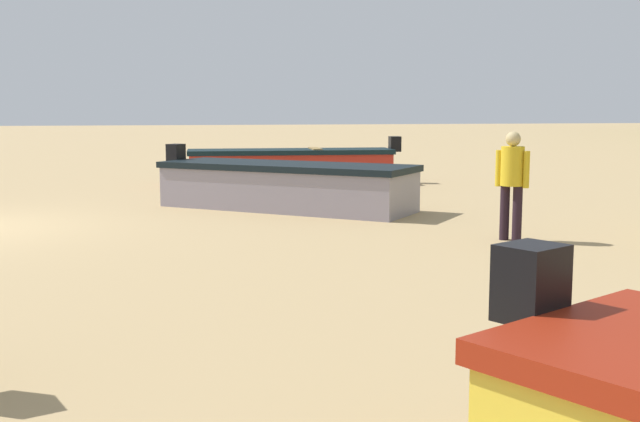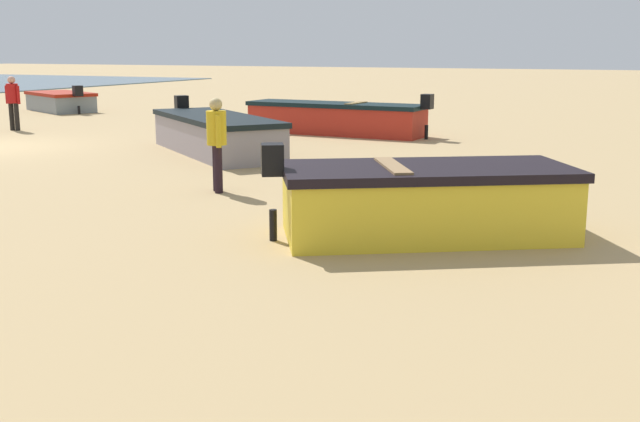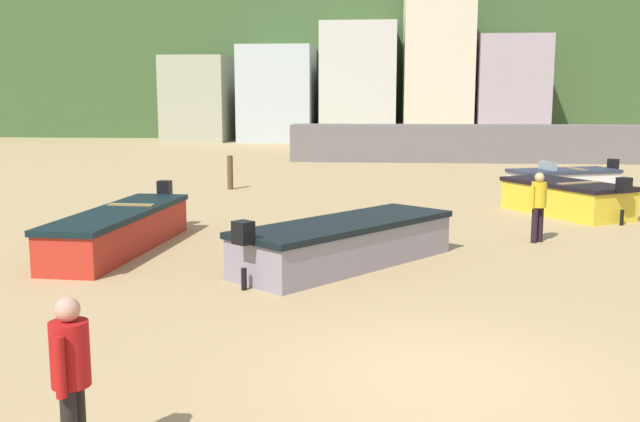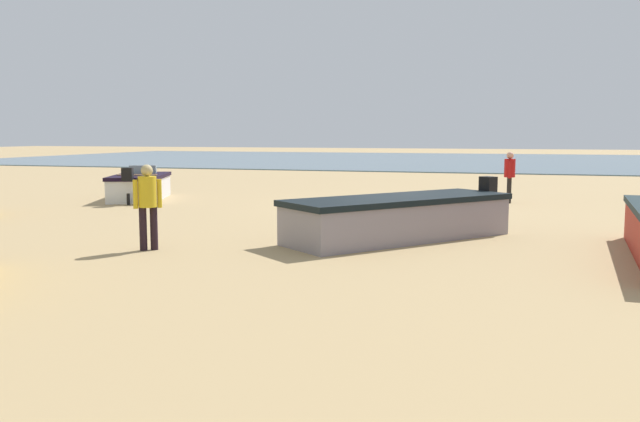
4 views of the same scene
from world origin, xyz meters
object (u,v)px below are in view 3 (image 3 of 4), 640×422
at_px(boat_red_2, 120,230).
at_px(boat_yellow_3, 566,198).
at_px(boat_white_6, 563,181).
at_px(beach_walker_distant, 71,371).
at_px(boat_grey_4, 346,243).
at_px(beach_walker_foreground, 538,201).
at_px(mooring_post_near_water, 230,173).

relative_size(boat_red_2, boat_yellow_3, 1.36).
relative_size(boat_white_6, beach_walker_distant, 2.52).
height_order(boat_yellow_3, boat_white_6, boat_yellow_3).
relative_size(boat_grey_4, beach_walker_foreground, 3.05).
bearing_deg(beach_walker_distant, mooring_post_near_water, -174.32).
distance_m(beach_walker_foreground, beach_walker_distant, 12.64).
bearing_deg(mooring_post_near_water, boat_red_2, -91.23).
bearing_deg(beach_walker_distant, beach_walker_foreground, 147.88).
height_order(boat_grey_4, beach_walker_foreground, beach_walker_foreground).
height_order(boat_white_6, beach_walker_foreground, beach_walker_foreground).
bearing_deg(boat_white_6, boat_red_2, 111.75).
distance_m(boat_red_2, boat_yellow_3, 12.42).
height_order(boat_yellow_3, boat_grey_4, boat_yellow_3).
bearing_deg(beach_walker_distant, boat_white_6, 153.37).
bearing_deg(beach_walker_foreground, boat_grey_4, 172.25).
relative_size(boat_grey_4, boat_white_6, 1.21).
bearing_deg(boat_grey_4, beach_walker_foreground, 70.97).
distance_m(boat_yellow_3, beach_walker_foreground, 4.54).
relative_size(beach_walker_foreground, beach_walker_distant, 1.00).
height_order(boat_red_2, beach_walker_foreground, beach_walker_foreground).
bearing_deg(boat_white_6, boat_grey_4, 128.92).
relative_size(boat_yellow_3, mooring_post_near_water, 3.34).
relative_size(boat_red_2, beach_walker_foreground, 3.45).
distance_m(boat_white_6, beach_walker_foreground, 9.49).
bearing_deg(boat_yellow_3, boat_red_2, 177.71).
xyz_separation_m(boat_red_2, boat_grey_4, (4.97, -1.00, -0.01)).
distance_m(boat_red_2, beach_walker_distant, 9.75).
bearing_deg(boat_yellow_3, beach_walker_foreground, -142.33).
relative_size(boat_grey_4, beach_walker_distant, 3.05).
height_order(boat_red_2, beach_walker_distant, beach_walker_distant).
relative_size(boat_white_6, mooring_post_near_water, 3.32).
xyz_separation_m(mooring_post_near_water, beach_walker_foreground, (9.04, -9.02, 0.34)).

